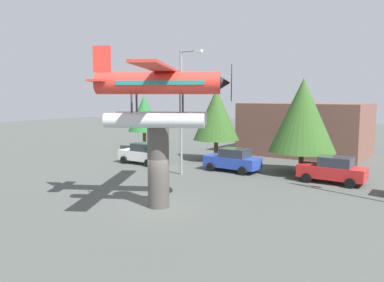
{
  "coord_description": "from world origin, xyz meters",
  "views": [
    {
      "loc": [
        12.21,
        -14.57,
        5.65
      ],
      "look_at": [
        0.0,
        3.0,
        3.11
      ],
      "focal_mm": 35.39,
      "sensor_mm": 36.0,
      "label": 1
    }
  ],
  "objects_px": {
    "car_near_white": "(143,153)",
    "car_far_red": "(333,170)",
    "floatplane_monument": "(160,93)",
    "streetlight_primary": "(183,104)",
    "car_mid_blue": "(233,160)",
    "tree_east": "(216,115)",
    "display_pedestal": "(158,167)",
    "tree_center_back": "(303,115)",
    "tree_west": "(144,114)",
    "storefront_building": "(305,129)"
  },
  "relations": [
    {
      "from": "car_near_white",
      "to": "car_far_red",
      "type": "height_order",
      "value": "same"
    },
    {
      "from": "car_far_red",
      "to": "floatplane_monument",
      "type": "bearing_deg",
      "value": 61.24
    },
    {
      "from": "car_far_red",
      "to": "streetlight_primary",
      "type": "height_order",
      "value": "streetlight_primary"
    },
    {
      "from": "car_mid_blue",
      "to": "car_far_red",
      "type": "relative_size",
      "value": 1.0
    },
    {
      "from": "car_far_red",
      "to": "tree_east",
      "type": "xyz_separation_m",
      "value": [
        -10.82,
        3.17,
        3.19
      ]
    },
    {
      "from": "car_mid_blue",
      "to": "car_near_white",
      "type": "bearing_deg",
      "value": 10.47
    },
    {
      "from": "streetlight_primary",
      "to": "display_pedestal",
      "type": "bearing_deg",
      "value": -62.96
    },
    {
      "from": "car_far_red",
      "to": "tree_east",
      "type": "height_order",
      "value": "tree_east"
    },
    {
      "from": "floatplane_monument",
      "to": "tree_center_back",
      "type": "distance_m",
      "value": 12.84
    },
    {
      "from": "floatplane_monument",
      "to": "tree_east",
      "type": "relative_size",
      "value": 1.52
    },
    {
      "from": "tree_east",
      "to": "tree_center_back",
      "type": "bearing_deg",
      "value": -9.52
    },
    {
      "from": "car_near_white",
      "to": "tree_west",
      "type": "bearing_deg",
      "value": -48.65
    },
    {
      "from": "floatplane_monument",
      "to": "car_near_white",
      "type": "xyz_separation_m",
      "value": [
        -9.17,
        8.81,
        -4.94
      ]
    },
    {
      "from": "floatplane_monument",
      "to": "tree_center_back",
      "type": "height_order",
      "value": "floatplane_monument"
    },
    {
      "from": "tree_west",
      "to": "car_near_white",
      "type": "bearing_deg",
      "value": -48.65
    },
    {
      "from": "car_near_white",
      "to": "tree_west",
      "type": "height_order",
      "value": "tree_west"
    },
    {
      "from": "streetlight_primary",
      "to": "car_near_white",
      "type": "bearing_deg",
      "value": 162.29
    },
    {
      "from": "streetlight_primary",
      "to": "storefront_building",
      "type": "xyz_separation_m",
      "value": [
        3.95,
        14.85,
        -2.58
      ]
    },
    {
      "from": "car_mid_blue",
      "to": "streetlight_primary",
      "type": "distance_m",
      "value": 5.74
    },
    {
      "from": "floatplane_monument",
      "to": "car_far_red",
      "type": "bearing_deg",
      "value": 32.03
    },
    {
      "from": "streetlight_primary",
      "to": "storefront_building",
      "type": "relative_size",
      "value": 0.78
    },
    {
      "from": "tree_east",
      "to": "tree_center_back",
      "type": "xyz_separation_m",
      "value": [
        8.11,
        -1.36,
        0.22
      ]
    },
    {
      "from": "floatplane_monument",
      "to": "car_near_white",
      "type": "distance_m",
      "value": 13.64
    },
    {
      "from": "car_mid_blue",
      "to": "storefront_building",
      "type": "height_order",
      "value": "storefront_building"
    },
    {
      "from": "car_near_white",
      "to": "streetlight_primary",
      "type": "xyz_separation_m",
      "value": [
        5.4,
        -1.73,
        4.2
      ]
    },
    {
      "from": "floatplane_monument",
      "to": "streetlight_primary",
      "type": "relative_size",
      "value": 1.09
    },
    {
      "from": "display_pedestal",
      "to": "streetlight_primary",
      "type": "distance_m",
      "value": 8.57
    },
    {
      "from": "display_pedestal",
      "to": "storefront_building",
      "type": "bearing_deg",
      "value": 89.21
    },
    {
      "from": "display_pedestal",
      "to": "car_near_white",
      "type": "distance_m",
      "value": 12.74
    },
    {
      "from": "display_pedestal",
      "to": "car_near_white",
      "type": "relative_size",
      "value": 0.99
    },
    {
      "from": "tree_east",
      "to": "display_pedestal",
      "type": "bearing_deg",
      "value": -70.38
    },
    {
      "from": "car_mid_blue",
      "to": "car_far_red",
      "type": "height_order",
      "value": "same"
    },
    {
      "from": "display_pedestal",
      "to": "tree_east",
      "type": "distance_m",
      "value": 14.78
    },
    {
      "from": "car_near_white",
      "to": "car_mid_blue",
      "type": "distance_m",
      "value": 7.86
    },
    {
      "from": "car_mid_blue",
      "to": "tree_east",
      "type": "distance_m",
      "value": 5.93
    },
    {
      "from": "storefront_building",
      "to": "tree_west",
      "type": "relative_size",
      "value": 1.97
    },
    {
      "from": "tree_east",
      "to": "car_near_white",
      "type": "bearing_deg",
      "value": -130.1
    },
    {
      "from": "floatplane_monument",
      "to": "tree_west",
      "type": "relative_size",
      "value": 1.68
    },
    {
      "from": "car_mid_blue",
      "to": "car_far_red",
      "type": "distance_m",
      "value": 7.24
    },
    {
      "from": "streetlight_primary",
      "to": "tree_center_back",
      "type": "xyz_separation_m",
      "value": [
        6.84,
        5.28,
        -0.79
      ]
    },
    {
      "from": "floatplane_monument",
      "to": "tree_center_back",
      "type": "xyz_separation_m",
      "value": [
        3.08,
        12.37,
        -1.53
      ]
    },
    {
      "from": "car_far_red",
      "to": "tree_center_back",
      "type": "height_order",
      "value": "tree_center_back"
    },
    {
      "from": "car_near_white",
      "to": "tree_center_back",
      "type": "distance_m",
      "value": 13.2
    },
    {
      "from": "car_near_white",
      "to": "car_far_red",
      "type": "xyz_separation_m",
      "value": [
        14.96,
        1.74,
        0.0
      ]
    },
    {
      "from": "streetlight_primary",
      "to": "tree_center_back",
      "type": "bearing_deg",
      "value": 37.66
    },
    {
      "from": "car_near_white",
      "to": "car_mid_blue",
      "type": "bearing_deg",
      "value": -169.53
    },
    {
      "from": "floatplane_monument",
      "to": "tree_west",
      "type": "height_order",
      "value": "floatplane_monument"
    },
    {
      "from": "car_mid_blue",
      "to": "tree_west",
      "type": "height_order",
      "value": "tree_west"
    },
    {
      "from": "floatplane_monument",
      "to": "car_far_red",
      "type": "relative_size",
      "value": 2.29
    },
    {
      "from": "streetlight_primary",
      "to": "tree_east",
      "type": "bearing_deg",
      "value": 100.8
    }
  ]
}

